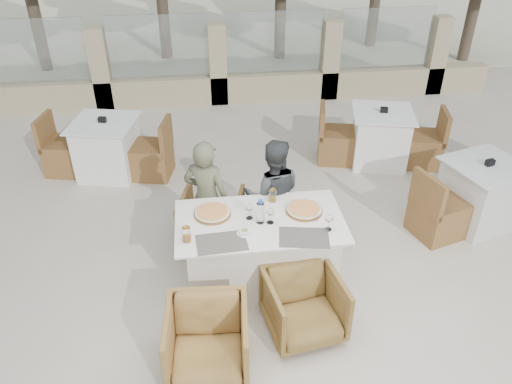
{
  "coord_description": "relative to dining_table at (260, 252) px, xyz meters",
  "views": [
    {
      "loc": [
        -0.4,
        -3.72,
        3.57
      ],
      "look_at": [
        0.11,
        0.35,
        0.9
      ],
      "focal_mm": 35.0,
      "sensor_mm": 36.0,
      "label": 1
    }
  ],
  "objects": [
    {
      "name": "armchair_far_right",
      "position": [
        0.32,
        0.57,
        -0.11
      ],
      "size": [
        0.78,
        0.79,
        0.55
      ],
      "primitive_type": "imported",
      "rotation": [
        0.0,
        0.0,
        2.75
      ],
      "color": "brown",
      "rests_on": "ground"
    },
    {
      "name": "armchair_far_left",
      "position": [
        -0.44,
        0.74,
        -0.08
      ],
      "size": [
        0.8,
        0.81,
        0.61
      ],
      "primitive_type": "imported",
      "rotation": [
        0.0,
        0.0,
        2.88
      ],
      "color": "olive",
      "rests_on": "ground"
    },
    {
      "name": "armchair_near_left",
      "position": [
        -0.56,
        -0.98,
        -0.07
      ],
      "size": [
        0.72,
        0.73,
        0.62
      ],
      "primitive_type": "imported",
      "rotation": [
        0.0,
        0.0,
        -0.07
      ],
      "color": "olive",
      "rests_on": "ground"
    },
    {
      "name": "pizza_left",
      "position": [
        -0.44,
        0.15,
        0.41
      ],
      "size": [
        0.41,
        0.41,
        0.05
      ],
      "primitive_type": "cylinder",
      "rotation": [
        0.0,
        0.0,
        -0.18
      ],
      "color": "#D64C1D",
      "rests_on": "dining_table"
    },
    {
      "name": "beer_glass_right",
      "position": [
        0.17,
        0.31,
        0.45
      ],
      "size": [
        0.08,
        0.08,
        0.14
      ],
      "primitive_type": "cylinder",
      "rotation": [
        0.0,
        0.0,
        -0.19
      ],
      "color": "gold",
      "rests_on": "dining_table"
    },
    {
      "name": "water_bottle",
      "position": [
        -0.0,
        -0.03,
        0.51
      ],
      "size": [
        0.1,
        0.1,
        0.25
      ],
      "primitive_type": "cylinder",
      "rotation": [
        0.0,
        0.0,
        0.43
      ],
      "color": "silver",
      "rests_on": "dining_table"
    },
    {
      "name": "wine_glass_near",
      "position": [
        0.09,
        -0.05,
        0.48
      ],
      "size": [
        0.09,
        0.09,
        0.18
      ],
      "primitive_type": null,
      "rotation": [
        0.0,
        0.0,
        0.19
      ],
      "color": "silver",
      "rests_on": "dining_table"
    },
    {
      "name": "pizza_right",
      "position": [
        0.44,
        0.09,
        0.41
      ],
      "size": [
        0.39,
        0.39,
        0.05
      ],
      "primitive_type": "cylinder",
      "rotation": [
        0.0,
        0.0,
        -0.12
      ],
      "color": "#DF541E",
      "rests_on": "dining_table"
    },
    {
      "name": "placemat_near_right",
      "position": [
        0.36,
        -0.31,
        0.39
      ],
      "size": [
        0.49,
        0.37,
        0.0
      ],
      "primitive_type": "cube",
      "rotation": [
        0.0,
        0.0,
        -0.17
      ],
      "color": "#565049",
      "rests_on": "dining_table"
    },
    {
      "name": "diner_right",
      "position": [
        0.22,
        0.6,
        0.26
      ],
      "size": [
        0.67,
        0.54,
        1.3
      ],
      "primitive_type": "imported",
      "rotation": [
        0.0,
        0.0,
        3.06
      ],
      "color": "#3A3E40",
      "rests_on": "ground"
    },
    {
      "name": "dining_table",
      "position": [
        0.0,
        0.0,
        0.0
      ],
      "size": [
        1.6,
        0.9,
        0.77
      ],
      "primitive_type": null,
      "color": "white",
      "rests_on": "ground"
    },
    {
      "name": "wine_glass_corner",
      "position": [
        0.61,
        -0.22,
        0.48
      ],
      "size": [
        0.1,
        0.1,
        0.18
      ],
      "primitive_type": null,
      "rotation": [
        0.0,
        0.0,
        -0.31
      ],
      "color": "white",
      "rests_on": "dining_table"
    },
    {
      "name": "bg_table_c",
      "position": [
        2.7,
        0.72,
        0.0
      ],
      "size": [
        1.81,
        1.26,
        0.77
      ],
      "primitive_type": null,
      "rotation": [
        0.0,
        0.0,
        0.29
      ],
      "color": "silver",
      "rests_on": "ground"
    },
    {
      "name": "ground",
      "position": [
        -0.11,
        -0.05,
        -0.39
      ],
      "size": [
        80.0,
        80.0,
        0.0
      ],
      "primitive_type": "plane",
      "color": "beige",
      "rests_on": "ground"
    },
    {
      "name": "wine_glass_centre",
      "position": [
        -0.09,
        0.05,
        0.48
      ],
      "size": [
        0.1,
        0.1,
        0.18
      ],
      "primitive_type": null,
      "rotation": [
        0.0,
        0.0,
        0.35
      ],
      "color": "white",
      "rests_on": "dining_table"
    },
    {
      "name": "bg_table_a",
      "position": [
        -1.77,
        2.43,
        0.0
      ],
      "size": [
        1.78,
        1.15,
        0.77
      ],
      "primitive_type": null,
      "rotation": [
        0.0,
        0.0,
        -0.21
      ],
      "color": "white",
      "rests_on": "ground"
    },
    {
      "name": "perimeter_wall_far",
      "position": [
        -0.11,
        4.75,
        0.42
      ],
      "size": [
        10.0,
        0.34,
        1.6
      ],
      "primitive_type": null,
      "color": "tan",
      "rests_on": "ground"
    },
    {
      "name": "bg_table_b",
      "position": [
        2.01,
        2.27,
        0.0
      ],
      "size": [
        1.78,
        1.18,
        0.77
      ],
      "primitive_type": null,
      "rotation": [
        0.0,
        0.0,
        -0.23
      ],
      "color": "white",
      "rests_on": "ground"
    },
    {
      "name": "olive_dish",
      "position": [
        -0.16,
        -0.18,
        0.41
      ],
      "size": [
        0.15,
        0.15,
        0.04
      ],
      "primitive_type": null,
      "rotation": [
        0.0,
        0.0,
        0.42
      ],
      "color": "silver",
      "rests_on": "dining_table"
    },
    {
      "name": "placemat_near_left",
      "position": [
        -0.38,
        -0.29,
        0.39
      ],
      "size": [
        0.47,
        0.33,
        0.0
      ],
      "primitive_type": "cube",
      "rotation": [
        0.0,
        0.0,
        0.06
      ],
      "color": "#5A564D",
      "rests_on": "dining_table"
    },
    {
      "name": "beer_glass_left",
      "position": [
        -0.69,
        -0.22,
        0.46
      ],
      "size": [
        0.1,
        0.1,
        0.15
      ],
      "primitive_type": "cylinder",
      "rotation": [
        0.0,
        0.0,
        0.42
      ],
      "color": "orange",
      "rests_on": "dining_table"
    },
    {
      "name": "armchair_near_right",
      "position": [
        0.31,
        -0.68,
        -0.08
      ],
      "size": [
        0.75,
        0.76,
        0.6
      ],
      "primitive_type": "imported",
      "rotation": [
        0.0,
        0.0,
        0.17
      ],
      "color": "brown",
      "rests_on": "ground"
    },
    {
      "name": "diner_left",
      "position": [
        -0.48,
        0.59,
        0.28
      ],
      "size": [
        0.57,
        0.49,
        1.34
      ],
      "primitive_type": "imported",
      "rotation": [
        0.0,
        0.0,
        2.73
      ],
      "color": "#5B5D44",
      "rests_on": "ground"
    }
  ]
}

